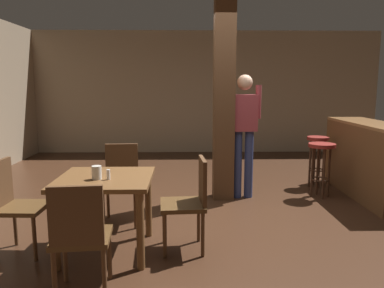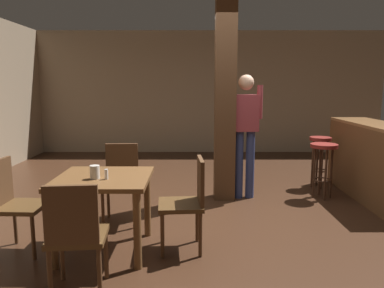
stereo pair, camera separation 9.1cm
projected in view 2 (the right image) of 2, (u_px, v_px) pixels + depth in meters
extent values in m
plane|color=#382114|center=(227.00, 218.00, 4.49)|extent=(10.80, 10.80, 0.00)
cube|color=gray|center=(210.00, 93.00, 8.71)|extent=(8.00, 0.10, 2.80)
cube|color=#4C301C|center=(225.00, 98.00, 5.08)|extent=(0.28, 0.28, 2.80)
cube|color=brown|center=(104.00, 179.00, 3.51)|extent=(0.87, 0.87, 0.04)
cylinder|color=brown|center=(147.00, 204.00, 3.92)|extent=(0.07, 0.07, 0.69)
cylinder|color=brown|center=(78.00, 204.00, 3.93)|extent=(0.07, 0.07, 0.69)
cylinder|color=brown|center=(137.00, 231.00, 3.21)|extent=(0.07, 0.07, 0.69)
cylinder|color=brown|center=(53.00, 231.00, 3.21)|extent=(0.07, 0.07, 0.69)
cube|color=#4C3319|center=(121.00, 185.00, 4.27)|extent=(0.44, 0.44, 0.04)
cube|color=#4C301C|center=(122.00, 162.00, 4.43)|extent=(0.38, 0.06, 0.45)
cylinder|color=#4C301C|center=(135.00, 209.00, 4.15)|extent=(0.04, 0.04, 0.43)
cylinder|color=#4C301C|center=(103.00, 209.00, 4.13)|extent=(0.04, 0.04, 0.43)
cylinder|color=#4C301C|center=(138.00, 199.00, 4.49)|extent=(0.04, 0.04, 0.43)
cylinder|color=#4C301C|center=(108.00, 200.00, 4.47)|extent=(0.04, 0.04, 0.43)
cube|color=#4C3319|center=(22.00, 207.00, 3.52)|extent=(0.44, 0.44, 0.04)
cube|color=#4C301C|center=(0.00, 183.00, 3.49)|extent=(0.05, 0.38, 0.45)
cylinder|color=#4C301C|center=(50.00, 223.00, 3.72)|extent=(0.04, 0.04, 0.43)
cylinder|color=#4C301C|center=(33.00, 237.00, 3.38)|extent=(0.04, 0.04, 0.43)
cylinder|color=#4C301C|center=(15.00, 222.00, 3.74)|extent=(0.04, 0.04, 0.43)
cube|color=#4C3319|center=(79.00, 236.00, 2.84)|extent=(0.46, 0.46, 0.04)
cube|color=#4C301C|center=(71.00, 216.00, 2.61)|extent=(0.38, 0.07, 0.45)
cylinder|color=#4C301C|center=(62.00, 255.00, 3.03)|extent=(0.04, 0.04, 0.43)
cylinder|color=#4C301C|center=(106.00, 253.00, 3.06)|extent=(0.04, 0.04, 0.43)
cylinder|color=#4C301C|center=(50.00, 276.00, 2.68)|extent=(0.04, 0.04, 0.43)
cylinder|color=#4C301C|center=(100.00, 274.00, 2.72)|extent=(0.04, 0.04, 0.43)
cube|color=#4C3319|center=(181.00, 205.00, 3.57)|extent=(0.45, 0.45, 0.04)
cube|color=#4C301C|center=(201.00, 182.00, 3.55)|extent=(0.06, 0.38, 0.45)
cylinder|color=#4C301C|center=(163.00, 235.00, 3.42)|extent=(0.04, 0.04, 0.43)
cylinder|color=#4C301C|center=(163.00, 221.00, 3.77)|extent=(0.04, 0.04, 0.43)
cylinder|color=#4C301C|center=(201.00, 234.00, 3.45)|extent=(0.04, 0.04, 0.43)
cylinder|color=#4C301C|center=(197.00, 220.00, 3.79)|extent=(0.04, 0.04, 0.43)
cylinder|color=beige|center=(95.00, 172.00, 3.41)|extent=(0.09, 0.09, 0.12)
cylinder|color=silver|center=(106.00, 174.00, 3.40)|extent=(0.03, 0.03, 0.09)
cube|color=maroon|center=(246.00, 113.00, 5.13)|extent=(0.35, 0.23, 0.50)
sphere|color=tan|center=(246.00, 82.00, 5.07)|extent=(0.23, 0.23, 0.21)
cylinder|color=navy|center=(250.00, 165.00, 5.25)|extent=(0.13, 0.13, 0.95)
cylinder|color=navy|center=(239.00, 165.00, 5.24)|extent=(0.13, 0.13, 0.95)
cylinder|color=maroon|center=(260.00, 102.00, 5.12)|extent=(0.09, 0.09, 0.46)
cylinder|color=maroon|center=(232.00, 102.00, 5.09)|extent=(0.09, 0.09, 0.46)
cube|color=brown|center=(376.00, 125.00, 5.17)|extent=(0.56, 1.89, 0.04)
cube|color=brown|center=(366.00, 162.00, 5.25)|extent=(0.36, 1.89, 1.02)
cylinder|color=maroon|center=(324.00, 146.00, 5.18)|extent=(0.37, 0.37, 0.05)
torus|color=#382114|center=(322.00, 180.00, 5.26)|extent=(0.26, 0.26, 0.02)
cylinder|color=#382114|center=(320.00, 171.00, 5.36)|extent=(0.03, 0.03, 0.72)
cylinder|color=#382114|center=(326.00, 175.00, 5.12)|extent=(0.03, 0.03, 0.72)
cylinder|color=#382114|center=(331.00, 173.00, 5.24)|extent=(0.03, 0.03, 0.72)
cylinder|color=#382114|center=(314.00, 173.00, 5.24)|extent=(0.03, 0.03, 0.72)
cylinder|color=maroon|center=(321.00, 139.00, 5.73)|extent=(0.33, 0.33, 0.05)
torus|color=#382114|center=(319.00, 170.00, 5.81)|extent=(0.23, 0.23, 0.02)
cylinder|color=#382114|center=(317.00, 162.00, 5.90)|extent=(0.03, 0.03, 0.74)
cylinder|color=#382114|center=(322.00, 165.00, 5.69)|extent=(0.03, 0.03, 0.74)
cylinder|color=#382114|center=(326.00, 164.00, 5.79)|extent=(0.03, 0.03, 0.74)
cylinder|color=#382114|center=(313.00, 164.00, 5.79)|extent=(0.03, 0.03, 0.74)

